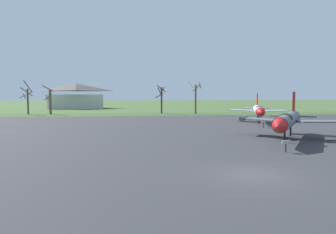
% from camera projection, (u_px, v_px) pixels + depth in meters
% --- Properties ---
extents(ground_plane, '(600.00, 600.00, 0.00)m').
position_uv_depth(ground_plane, '(252.00, 176.00, 15.79)').
color(ground_plane, '#425B2D').
extents(asphalt_apron, '(82.42, 59.87, 0.05)m').
position_uv_depth(asphalt_apron, '(185.00, 133.00, 33.54)').
color(asphalt_apron, '#333335').
rests_on(asphalt_apron, ground).
extents(grass_verge_strip, '(142.42, 12.00, 0.06)m').
position_uv_depth(grass_verge_strip, '(155.00, 114.00, 69.05)').
color(grass_verge_strip, '#395324').
rests_on(grass_verge_strip, ground).
extents(jet_fighter_rear_center, '(10.39, 12.16, 4.64)m').
position_uv_depth(jet_fighter_rear_center, '(288.00, 120.00, 28.59)').
color(jet_fighter_rear_center, '#565B60').
rests_on(jet_fighter_rear_center, ground).
extents(info_placard_rear_center, '(0.56, 0.28, 0.97)m').
position_uv_depth(info_placard_rear_center, '(286.00, 145.00, 22.06)').
color(info_placard_rear_center, black).
rests_on(info_placard_rear_center, ground).
extents(jet_fighter_rear_left, '(8.94, 13.36, 4.61)m').
position_uv_depth(jet_fighter_rear_left, '(258.00, 110.00, 47.31)').
color(jet_fighter_rear_left, silver).
rests_on(jet_fighter_rear_left, ground).
extents(info_placard_rear_left, '(0.67, 0.40, 1.04)m').
position_uv_depth(info_placard_rear_left, '(264.00, 123.00, 39.50)').
color(info_placard_rear_left, black).
rests_on(info_placard_rear_left, ground).
extents(bare_tree_far_left, '(3.45, 3.49, 7.73)m').
position_uv_depth(bare_tree_far_left, '(27.00, 98.00, 67.81)').
color(bare_tree_far_left, brown).
rests_on(bare_tree_far_left, ground).
extents(bare_tree_left_of_center, '(2.53, 2.56, 6.58)m').
position_uv_depth(bare_tree_left_of_center, '(50.00, 101.00, 68.06)').
color(bare_tree_left_of_center, brown).
rests_on(bare_tree_left_of_center, ground).
extents(bare_tree_center, '(2.42, 2.82, 6.75)m').
position_uv_depth(bare_tree_center, '(161.00, 98.00, 71.60)').
color(bare_tree_center, '#42382D').
rests_on(bare_tree_center, ground).
extents(bare_tree_right_of_center, '(3.05, 2.87, 7.58)m').
position_uv_depth(bare_tree_right_of_center, '(196.00, 97.00, 69.82)').
color(bare_tree_right_of_center, brown).
rests_on(bare_tree_right_of_center, ground).
extents(visitor_building, '(19.69, 14.33, 8.49)m').
position_uv_depth(visitor_building, '(76.00, 96.00, 103.61)').
color(visitor_building, beige).
rests_on(visitor_building, ground).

